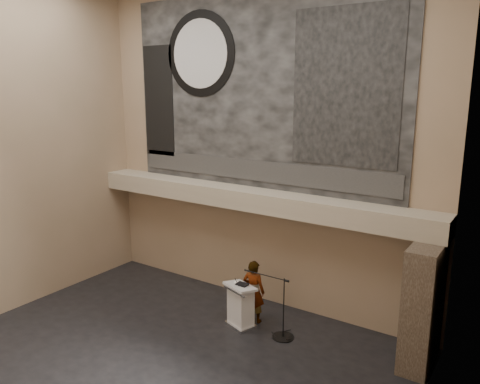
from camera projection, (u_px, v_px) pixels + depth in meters
The scene contains 19 objects.
floor at pixel (157, 364), 10.06m from camera, with size 10.00×10.00×0.00m, color black.
wall_back at pixel (257, 148), 12.36m from camera, with size 10.00×0.02×8.50m, color #91795C.
wall_left at pixel (6, 151), 11.84m from camera, with size 0.02×8.00×8.50m, color #91795C.
wall_right at pixel (413, 205), 6.40m from camera, with size 0.02×8.00×8.50m, color #91795C.
soffit at pixel (248, 198), 12.32m from camera, with size 10.00×0.80×0.50m, color tan.
sprinkler_left at pixel (200, 201), 13.21m from camera, with size 0.04×0.04×0.06m, color #B2893D.
sprinkler_right at pixel (313, 220), 11.31m from camera, with size 0.04×0.04×0.06m, color #B2893D.
banner at pixel (257, 92), 12.01m from camera, with size 8.00×0.05×5.00m, color black.
banner_text_strip at pixel (255, 171), 12.43m from camera, with size 7.76×0.02×0.55m, color #2D2D2D.
banner_clock_rim at pixel (200, 54), 12.74m from camera, with size 2.30×2.30×0.02m, color black.
banner_clock_face at pixel (200, 54), 12.72m from camera, with size 1.84×1.84×0.02m, color silver.
banner_building_print at pixel (345, 88), 10.66m from camera, with size 2.60×0.02×3.60m, color black.
banner_brick_print at pixel (159, 101), 13.90m from camera, with size 1.10×0.02×3.20m, color black.
stone_pier at pixel (423, 306), 9.78m from camera, with size 0.60×1.40×2.70m, color #3D3025.
lectern at pixel (241, 306), 11.53m from camera, with size 0.89×0.75×1.14m.
binder at pixel (242, 284), 11.40m from camera, with size 0.28×0.22×0.04m, color black.
papers at pixel (236, 284), 11.46m from camera, with size 0.23×0.32×0.01m, color white.
speaker_person at pixel (254, 291), 11.74m from camera, with size 0.59×0.39×1.62m, color white.
mic_stand at pixel (282, 329), 11.10m from camera, with size 1.35×0.52×1.50m.
Camera 1 is at (6.49, -6.47, 5.84)m, focal length 35.00 mm.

